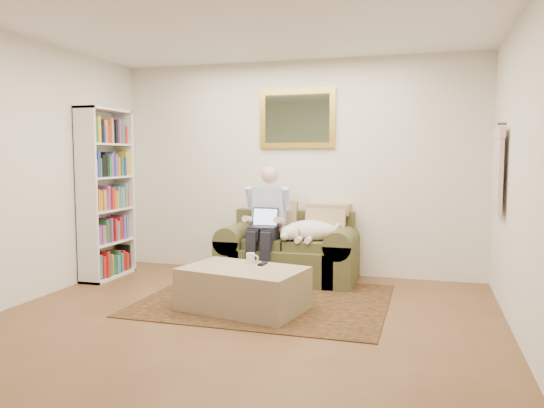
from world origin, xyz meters
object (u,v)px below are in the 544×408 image
at_px(sleeping_dog, 311,231).
at_px(coffee_mug, 250,258).
at_px(sofa, 288,257).
at_px(laptop, 264,222).
at_px(seated_man, 265,224).
at_px(bookshelf, 106,194).
at_px(ottoman, 243,289).

distance_m(sleeping_dog, coffee_mug, 1.09).
relative_size(sofa, laptop, 5.15).
height_order(sofa, laptop, laptop).
relative_size(seated_man, sleeping_dog, 2.04).
relative_size(sleeping_dog, bookshelf, 0.32).
xyz_separation_m(laptop, coffee_mug, (0.13, -0.88, -0.24)).
bearing_deg(seated_man, laptop, -90.00).
height_order(coffee_mug, bookshelf, bookshelf).
height_order(seated_man, coffee_mug, seated_man).
height_order(ottoman, coffee_mug, coffee_mug).
relative_size(ottoman, coffee_mug, 11.08).
bearing_deg(sofa, bookshelf, -167.55).
xyz_separation_m(coffee_mug, bookshelf, (-2.01, 0.62, 0.55)).
relative_size(seated_man, laptop, 4.33).
xyz_separation_m(seated_man, sleeping_dog, (0.52, 0.06, -0.06)).
distance_m(sofa, coffee_mug, 1.10).
bearing_deg(bookshelf, sofa, 12.45).
bearing_deg(coffee_mug, seated_man, 98.01).
bearing_deg(ottoman, coffee_mug, 90.66).
xyz_separation_m(laptop, ottoman, (0.13, -1.10, -0.49)).
bearing_deg(ottoman, seated_man, 96.62).
relative_size(sofa, bookshelf, 0.79).
xyz_separation_m(sleeping_dog, coffee_mug, (-0.39, -1.00, -0.15)).
bearing_deg(coffee_mug, sofa, 84.49).
xyz_separation_m(sleeping_dog, bookshelf, (-2.39, -0.39, 0.40)).
height_order(sleeping_dog, coffee_mug, sleeping_dog).
height_order(ottoman, bookshelf, bookshelf).
height_order(seated_man, laptop, seated_man).
xyz_separation_m(sleeping_dog, ottoman, (-0.38, -1.22, -0.40)).
distance_m(sofa, sleeping_dog, 0.44).
relative_size(sofa, coffee_mug, 15.76).
bearing_deg(laptop, sleeping_dog, 13.64).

